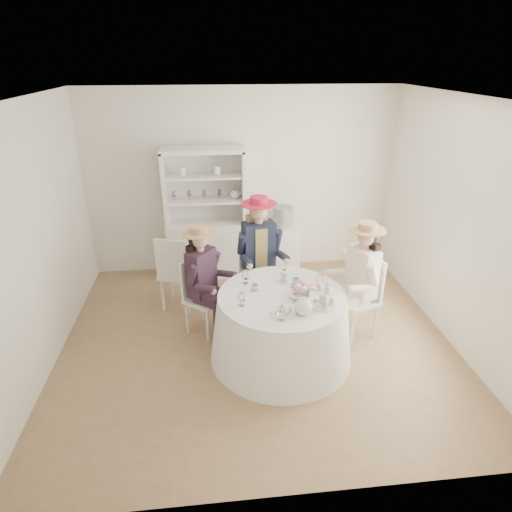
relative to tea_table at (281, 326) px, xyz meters
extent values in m
plane|color=olive|center=(-0.23, 0.32, -0.39)|extent=(4.50, 4.50, 0.00)
plane|color=white|center=(-0.23, 0.32, 2.31)|extent=(4.50, 4.50, 0.00)
plane|color=white|center=(-0.23, 2.32, 0.96)|extent=(4.50, 0.00, 4.50)
plane|color=white|center=(-0.23, -1.68, 0.96)|extent=(4.50, 0.00, 4.50)
plane|color=white|center=(-2.48, 0.32, 0.96)|extent=(0.00, 4.50, 4.50)
plane|color=white|center=(2.02, 0.32, 0.96)|extent=(0.00, 4.50, 4.50)
cone|color=white|center=(0.00, 0.00, -0.01)|extent=(1.56, 1.56, 0.76)
cylinder|color=white|center=(0.00, 0.00, 0.38)|extent=(1.36, 1.36, 0.02)
cube|color=silver|center=(-0.79, 2.07, 0.04)|extent=(1.21, 0.68, 0.85)
cube|color=silver|center=(-0.79, 2.25, 0.99)|extent=(1.11, 0.31, 1.04)
cube|color=silver|center=(-0.79, 2.07, 1.51)|extent=(1.21, 0.68, 0.06)
cube|color=silver|center=(-1.33, 2.07, 0.99)|extent=(0.14, 0.42, 1.04)
cube|color=silver|center=(-0.24, 2.07, 0.99)|extent=(0.14, 0.42, 1.04)
cube|color=silver|center=(-0.79, 2.07, 0.80)|extent=(1.12, 0.62, 0.03)
cube|color=silver|center=(-0.79, 2.07, 1.15)|extent=(1.12, 0.62, 0.03)
sphere|color=white|center=(-0.36, 2.07, 0.87)|extent=(0.13, 0.13, 0.13)
cube|color=silver|center=(0.34, 2.02, -0.01)|extent=(0.52, 0.52, 0.76)
cylinder|color=black|center=(0.34, 2.02, 0.52)|extent=(0.35, 0.35, 0.30)
cube|color=silver|center=(-0.83, 0.58, 0.05)|extent=(0.54, 0.54, 0.04)
cylinder|color=silver|center=(-0.80, 0.36, -0.18)|extent=(0.03, 0.03, 0.42)
cylinder|color=silver|center=(-0.61, 0.60, -0.18)|extent=(0.03, 0.03, 0.42)
cylinder|color=silver|center=(-1.05, 0.55, -0.18)|extent=(0.03, 0.03, 0.42)
cylinder|color=silver|center=(-0.85, 0.79, -0.18)|extent=(0.03, 0.03, 0.42)
cube|color=silver|center=(-0.96, 0.68, 0.31)|extent=(0.25, 0.31, 0.48)
cube|color=black|center=(-0.84, 0.59, 0.40)|extent=(0.37, 0.39, 0.56)
cube|color=black|center=(-0.79, 0.44, 0.12)|extent=(0.33, 0.30, 0.12)
cylinder|color=black|center=(-0.69, 0.35, -0.17)|extent=(0.10, 0.10, 0.44)
cylinder|color=black|center=(-0.94, 0.41, 0.47)|extent=(0.19, 0.17, 0.27)
cube|color=black|center=(-0.68, 0.57, 0.12)|extent=(0.33, 0.30, 0.12)
cylinder|color=black|center=(-0.58, 0.49, -0.17)|extent=(0.10, 0.10, 0.44)
cylinder|color=black|center=(-0.69, 0.72, 0.47)|extent=(0.19, 0.17, 0.27)
cylinder|color=#D8A889|center=(-0.84, 0.59, 0.70)|extent=(0.09, 0.09, 0.08)
sphere|color=#D8A889|center=(-0.84, 0.59, 0.81)|extent=(0.18, 0.18, 0.18)
sphere|color=black|center=(-0.88, 0.61, 0.79)|extent=(0.18, 0.18, 0.18)
cube|color=black|center=(-0.90, 0.64, 0.57)|extent=(0.20, 0.23, 0.37)
cylinder|color=tan|center=(-0.84, 0.59, 0.89)|extent=(0.39, 0.39, 0.01)
cylinder|color=tan|center=(-0.84, 0.59, 0.93)|extent=(0.19, 0.19, 0.08)
cube|color=silver|center=(-0.13, 1.00, 0.10)|extent=(0.51, 0.51, 0.04)
cylinder|color=silver|center=(-0.26, 0.80, -0.15)|extent=(0.04, 0.04, 0.48)
cylinder|color=silver|center=(0.08, 0.86, -0.15)|extent=(0.04, 0.04, 0.48)
cylinder|color=silver|center=(-0.33, 1.14, -0.15)|extent=(0.04, 0.04, 0.48)
cylinder|color=silver|center=(0.01, 1.21, -0.15)|extent=(0.04, 0.04, 0.48)
cube|color=silver|center=(-0.16, 1.19, 0.40)|extent=(0.41, 0.11, 0.55)
cube|color=#1A2135|center=(-0.13, 1.02, 0.51)|extent=(0.43, 0.29, 0.63)
cube|color=tan|center=(-0.13, 1.02, 0.51)|extent=(0.20, 0.26, 0.55)
cube|color=#1A2135|center=(-0.20, 0.85, 0.19)|extent=(0.21, 0.39, 0.13)
cylinder|color=#1A2135|center=(-0.17, 0.70, -0.14)|extent=(0.11, 0.11, 0.50)
cylinder|color=#1A2135|center=(-0.34, 0.94, 0.58)|extent=(0.13, 0.20, 0.30)
cube|color=#1A2135|center=(0.00, 0.89, 0.19)|extent=(0.21, 0.39, 0.13)
cylinder|color=#1A2135|center=(0.02, 0.74, -0.14)|extent=(0.11, 0.11, 0.50)
cylinder|color=#1A2135|center=(0.10, 1.02, 0.58)|extent=(0.13, 0.20, 0.30)
cylinder|color=#D8A889|center=(-0.13, 1.02, 0.84)|extent=(0.10, 0.10, 0.09)
sphere|color=#D8A889|center=(-0.13, 1.02, 0.96)|extent=(0.21, 0.21, 0.21)
sphere|color=tan|center=(-0.14, 1.07, 0.95)|extent=(0.21, 0.21, 0.21)
cube|color=tan|center=(-0.15, 1.11, 0.69)|extent=(0.27, 0.14, 0.41)
cylinder|color=#C01C3C|center=(-0.13, 1.02, 1.06)|extent=(0.44, 0.44, 0.01)
cylinder|color=#C01C3C|center=(-0.13, 1.02, 1.11)|extent=(0.22, 0.22, 0.09)
cube|color=silver|center=(0.96, 0.32, 0.07)|extent=(0.52, 0.52, 0.04)
cylinder|color=silver|center=(0.75, 0.42, -0.17)|extent=(0.04, 0.04, 0.44)
cylinder|color=silver|center=(0.86, 0.11, -0.17)|extent=(0.04, 0.04, 0.44)
cylinder|color=silver|center=(1.05, 0.53, -0.17)|extent=(0.04, 0.04, 0.44)
cylinder|color=silver|center=(1.16, 0.23, -0.17)|extent=(0.04, 0.04, 0.44)
cube|color=silver|center=(1.13, 0.39, 0.34)|extent=(0.16, 0.37, 0.51)
cube|color=white|center=(0.97, 0.33, 0.44)|extent=(0.32, 0.41, 0.59)
cube|color=white|center=(0.81, 0.36, 0.15)|extent=(0.37, 0.24, 0.12)
cylinder|color=white|center=(0.68, 0.31, -0.15)|extent=(0.10, 0.10, 0.47)
cylinder|color=white|center=(0.86, 0.51, 0.51)|extent=(0.20, 0.15, 0.28)
cube|color=white|center=(0.87, 0.19, 0.15)|extent=(0.37, 0.24, 0.12)
cylinder|color=white|center=(0.74, 0.14, -0.15)|extent=(0.10, 0.10, 0.47)
cylinder|color=white|center=(1.01, 0.12, 0.51)|extent=(0.20, 0.15, 0.28)
cylinder|color=#D8A889|center=(0.97, 0.33, 0.76)|extent=(0.09, 0.09, 0.08)
sphere|color=#D8A889|center=(0.97, 0.33, 0.87)|extent=(0.19, 0.19, 0.19)
sphere|color=black|center=(1.02, 0.34, 0.85)|extent=(0.19, 0.19, 0.19)
cube|color=black|center=(1.05, 0.36, 0.61)|extent=(0.16, 0.26, 0.38)
cylinder|color=tan|center=(0.97, 0.33, 0.96)|extent=(0.40, 0.40, 0.01)
cylinder|color=tan|center=(0.97, 0.33, 1.00)|extent=(0.20, 0.20, 0.08)
cube|color=silver|center=(-1.17, 1.20, 0.09)|extent=(0.53, 0.53, 0.04)
cylinder|color=silver|center=(-0.96, 1.32, -0.15)|extent=(0.04, 0.04, 0.47)
cylinder|color=silver|center=(-1.28, 1.41, -0.15)|extent=(0.04, 0.04, 0.47)
cylinder|color=silver|center=(-1.05, 0.99, -0.15)|extent=(0.04, 0.04, 0.47)
cylinder|color=silver|center=(-1.38, 1.09, -0.15)|extent=(0.04, 0.04, 0.47)
cube|color=silver|center=(-1.22, 1.02, 0.38)|extent=(0.40, 0.15, 0.53)
imported|color=white|center=(-0.27, 0.13, 0.42)|extent=(0.10, 0.10, 0.06)
imported|color=white|center=(0.07, 0.29, 0.43)|extent=(0.10, 0.10, 0.07)
imported|color=white|center=(0.19, 0.21, 0.43)|extent=(0.09, 0.09, 0.07)
imported|color=white|center=(0.17, -0.09, 0.42)|extent=(0.25, 0.25, 0.05)
sphere|color=pink|center=(0.27, 0.00, 0.48)|extent=(0.07, 0.07, 0.07)
sphere|color=white|center=(0.26, 0.03, 0.48)|extent=(0.07, 0.07, 0.07)
sphere|color=pink|center=(0.22, 0.05, 0.48)|extent=(0.07, 0.07, 0.07)
sphere|color=white|center=(0.18, 0.05, 0.48)|extent=(0.07, 0.07, 0.07)
sphere|color=pink|center=(0.16, 0.02, 0.48)|extent=(0.07, 0.07, 0.07)
sphere|color=white|center=(0.16, -0.02, 0.48)|extent=(0.07, 0.07, 0.07)
sphere|color=pink|center=(0.18, -0.05, 0.48)|extent=(0.07, 0.07, 0.07)
sphere|color=white|center=(0.22, -0.06, 0.48)|extent=(0.07, 0.07, 0.07)
sphere|color=pink|center=(0.26, -0.04, 0.48)|extent=(0.07, 0.07, 0.07)
sphere|color=white|center=(0.15, -0.37, 0.47)|extent=(0.18, 0.18, 0.18)
cylinder|color=white|center=(0.25, -0.37, 0.48)|extent=(0.10, 0.03, 0.08)
cylinder|color=white|center=(0.15, -0.37, 0.56)|extent=(0.04, 0.04, 0.02)
cylinder|color=white|center=(-0.04, -0.34, 0.40)|extent=(0.26, 0.26, 0.01)
cube|color=beige|center=(-0.09, -0.36, 0.42)|extent=(0.06, 0.04, 0.03)
cube|color=beige|center=(-0.04, -0.34, 0.43)|extent=(0.07, 0.05, 0.03)
cube|color=beige|center=(0.01, -0.32, 0.42)|extent=(0.07, 0.07, 0.03)
cube|color=beige|center=(-0.06, -0.30, 0.43)|extent=(0.07, 0.07, 0.03)
cube|color=beige|center=(-0.01, -0.38, 0.42)|extent=(0.07, 0.07, 0.03)
cylinder|color=white|center=(0.38, -0.25, 0.40)|extent=(0.25, 0.25, 0.01)
cylinder|color=white|center=(0.38, -0.25, 0.48)|extent=(0.02, 0.02, 0.17)
cylinder|color=white|center=(0.38, -0.25, 0.56)|extent=(0.19, 0.19, 0.01)
camera|label=1|loc=(-0.69, -3.83, 2.68)|focal=30.00mm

